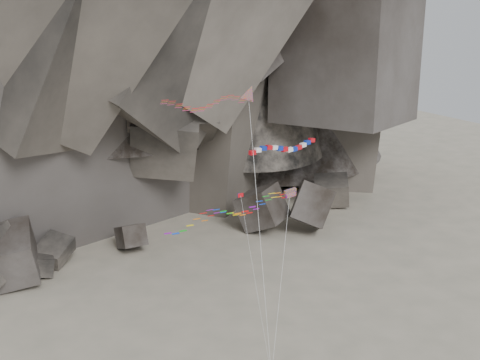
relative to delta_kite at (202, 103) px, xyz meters
name	(u,v)px	position (x,y,z in m)	size (l,w,h in m)	color
boulder_field	(122,239)	(-0.81, 31.17, -24.75)	(76.69, 18.45, 9.50)	#47423F
delta_kite	(202,103)	(0.00, 0.00, 0.00)	(9.73, 8.19, 27.55)	red
banner_kite	(284,149)	(8.48, -0.72, -5.16)	(9.04, 8.10, 21.61)	red
parafoil_kite	(226,212)	(2.84, 1.05, -11.60)	(15.69, 9.10, 16.02)	#CB920B
pennant_kite	(245,226)	(2.66, -3.90, -11.49)	(1.57, 4.48, 17.73)	red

